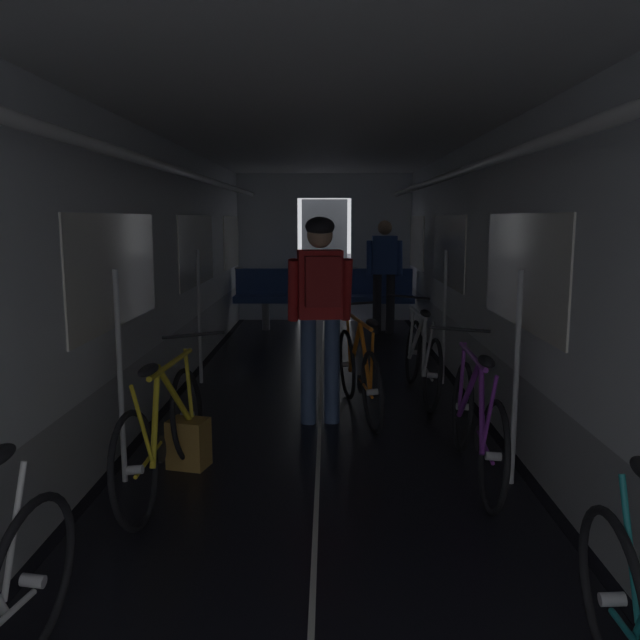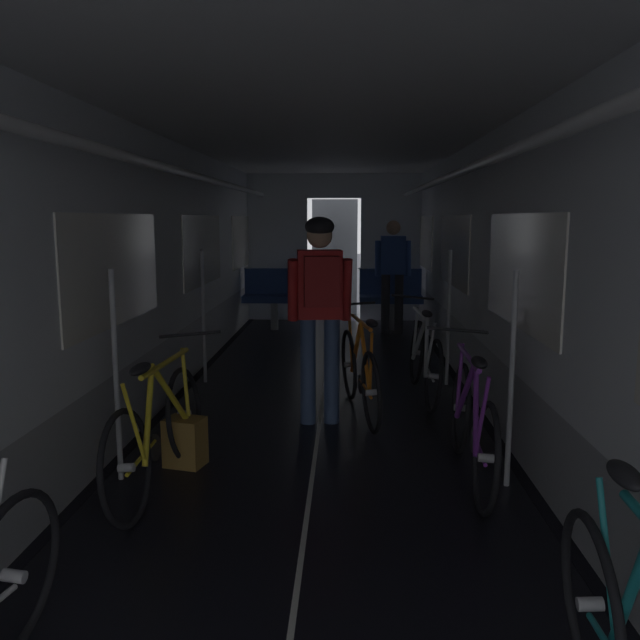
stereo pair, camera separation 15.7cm
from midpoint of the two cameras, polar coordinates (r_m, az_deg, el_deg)
The scene contains 10 objects.
train_car_shell at distance 5.56m, azimuth -0.80°, elevation 8.71°, with size 3.14×12.34×2.57m.
bench_seat_far_left at distance 10.15m, azimuth -5.22°, elevation 2.37°, with size 0.98×0.51×0.95m.
bench_seat_far_right at distance 10.12m, azimuth 4.98°, elevation 2.35°, with size 0.98×0.51×0.95m.
bicycle_yellow at distance 4.29m, azimuth -14.51°, elevation -9.50°, with size 0.44×1.69×0.95m.
bicycle_purple at distance 4.46m, azimuth 12.53°, elevation -8.71°, with size 0.44×1.69×0.95m.
bicycle_silver at distance 6.35m, azimuth 8.20°, elevation -3.32°, with size 0.44×1.69×0.95m.
person_cyclist_aisle at distance 5.34m, azimuth -0.80°, elevation 1.97°, with size 0.55×0.42×1.73m.
bicycle_orange_in_aisle at distance 5.73m, azimuth 2.65°, elevation -4.56°, with size 0.46×1.68×0.94m.
person_standing_near_bench at distance 9.71m, azimuth 5.19°, elevation 4.49°, with size 0.53×0.23×1.69m.
backpack_on_floor at distance 4.70m, azimuth -12.39°, elevation -10.50°, with size 0.26×0.20×0.34m, color olive.
Camera 1 is at (0.07, -1.96, 1.72)m, focal length 36.53 mm.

